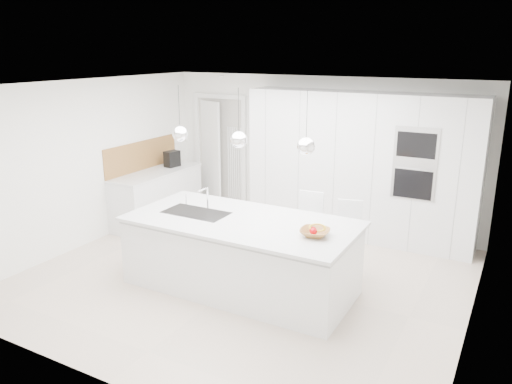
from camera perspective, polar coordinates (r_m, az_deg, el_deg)
The scene contains 26 objects.
floor at distance 6.74m, azimuth -1.24°, elevation -9.65°, with size 5.50×5.50×0.00m, color beige.
wall_back at distance 8.49m, azimuth 7.18°, elevation 4.59°, with size 5.50×5.50×0.00m, color white.
wall_left at distance 8.00m, azimuth -18.67°, elevation 3.14°, with size 5.00×5.00×0.00m, color white.
ceiling at distance 6.08m, azimuth -1.39°, elevation 12.07°, with size 5.50×5.50×0.00m, color white.
tall_cabinets at distance 7.98m, azimuth 11.69°, elevation 2.90°, with size 3.60×0.60×2.30m, color white.
oven_stack at distance 7.43m, azimuth 17.68°, elevation 3.09°, with size 0.62×0.04×1.05m, color #A5A5A8, non-canonical shape.
doorway_frame at distance 9.39m, azimuth -4.08°, elevation 4.37°, with size 1.11×0.08×2.13m, color white, non-canonical shape.
hallway_door at distance 9.49m, azimuth -5.52°, elevation 4.34°, with size 0.82×0.04×2.00m, color white.
radiator at distance 9.25m, azimuth -2.42°, elevation 3.11°, with size 0.32×0.04×1.40m, color white, non-canonical shape.
left_base_cabinets at distance 8.83m, azimuth -11.20°, elevation -0.64°, with size 0.60×1.80×0.86m, color white.
left_worktop at distance 8.72m, azimuth -11.36°, elevation 2.20°, with size 0.62×1.82×0.04m, color silver.
oak_backsplash at distance 8.84m, azimuth -12.89°, elevation 4.10°, with size 0.02×1.80×0.50m, color #9E6930.
island_base at distance 6.28m, azimuth -1.85°, elevation -7.35°, with size 2.80×1.20×0.86m, color white.
island_worktop at distance 6.15m, azimuth -1.65°, elevation -3.34°, with size 2.84×1.40×0.04m, color silver.
island_sink at distance 6.47m, azimuth -6.85°, elevation -3.03°, with size 0.84×0.44×0.18m, color #3F3F42, non-canonical shape.
island_tap at distance 6.53m, azimuth -5.55°, elevation -0.69°, with size 0.02×0.02×0.30m, color white.
pendant_left at distance 6.32m, azimuth -8.67°, elevation 6.57°, with size 0.20×0.20×0.20m, color white.
pendant_mid at distance 5.85m, azimuth -1.98°, elevation 5.98°, with size 0.20×0.20×0.20m, color white.
pendant_right at distance 5.47m, azimuth 5.74°, elevation 5.20°, with size 0.20×0.20×0.20m, color white.
fruit_bowl at distance 5.64m, azimuth 6.74°, elevation -4.63°, with size 0.33×0.33×0.08m, color #9E6930.
espresso_machine at distance 8.99m, azimuth -9.57°, elevation 3.76°, with size 0.17×0.26×0.28m, color black.
bar_stool_left at distance 6.79m, azimuth 5.81°, elevation -4.61°, with size 0.35×0.49×1.07m, color white, non-canonical shape.
bar_stool_right at distance 6.68m, azimuth 10.16°, elevation -5.40°, with size 0.33×0.46×1.01m, color white, non-canonical shape.
apple_a at distance 5.59m, azimuth 6.59°, elevation -4.51°, with size 0.08×0.08×0.08m, color #C4040B.
apple_b at distance 5.62m, azimuth 6.54°, elevation -4.39°, with size 0.08×0.08×0.08m, color #C4040B.
banana_bunch at distance 5.60m, azimuth 7.04°, elevation -4.06°, with size 0.20×0.20×0.03m, color yellow.
Camera 1 is at (3.04, -5.25, 2.93)m, focal length 35.00 mm.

